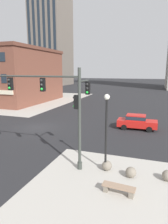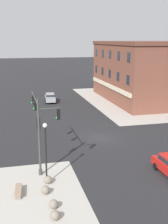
{
  "view_description": "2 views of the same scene",
  "coord_description": "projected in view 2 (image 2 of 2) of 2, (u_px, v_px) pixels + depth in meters",
  "views": [
    {
      "loc": [
        12.78,
        -19.91,
        6.59
      ],
      "look_at": [
        5.12,
        1.95,
        1.85
      ],
      "focal_mm": 32.29,
      "sensor_mm": 36.0,
      "label": 1
    },
    {
      "loc": [
        32.42,
        -9.99,
        11.61
      ],
      "look_at": [
        -0.24,
        -1.95,
        3.28
      ],
      "focal_mm": 47.34,
      "sensor_mm": 36.0,
      "label": 2
    }
  ],
  "objects": [
    {
      "name": "ground_plane",
      "position": [
        100.0,
        138.0,
        35.67
      ],
      "size": [
        320.0,
        320.0,
        0.0
      ],
      "primitive_type": "plane",
      "color": "#262628"
    },
    {
      "name": "bollard_sphere_curb_d",
      "position": [
        55.0,
        215.0,
        19.43
      ],
      "size": [
        0.67,
        0.67,
        0.67
      ],
      "primitive_type": "sphere",
      "color": "gray",
      "rests_on": "ground"
    },
    {
      "name": "bollard_sphere_curb_b",
      "position": [
        45.0,
        190.0,
        22.69
      ],
      "size": [
        0.67,
        0.67,
        0.67
      ],
      "primitive_type": "sphere",
      "color": "gray",
      "rests_on": "ground"
    },
    {
      "name": "car_main_northbound_far",
      "position": [
        50.0,
        97.0,
        55.73
      ],
      "size": [
        4.51,
        2.11,
        1.68
      ],
      "color": "#99999E",
      "rests_on": "ground"
    },
    {
      "name": "street_lamp_corner_near",
      "position": [
        46.0,
        146.0,
        23.68
      ],
      "size": [
        0.36,
        0.36,
        5.17
      ],
      "color": "black",
      "rests_on": "ground"
    },
    {
      "name": "bollard_sphere_curb_c",
      "position": [
        54.0,
        204.0,
        20.73
      ],
      "size": [
        0.67,
        0.67,
        0.67
      ],
      "primitive_type": "sphere",
      "color": "gray",
      "rests_on": "ground"
    },
    {
      "name": "storefront_block_near_corner",
      "position": [
        154.0,
        71.0,
        57.39
      ],
      "size": [
        23.03,
        18.5,
        11.22
      ],
      "color": "brown",
      "rests_on": "ground"
    },
    {
      "name": "bench_near_signal",
      "position": [
        18.0,
        190.0,
        22.62
      ],
      "size": [
        1.83,
        0.62,
        0.49
      ],
      "color": "#9E7F66",
      "rests_on": "ground"
    },
    {
      "name": "bollard_sphere_curb_a",
      "position": [
        48.0,
        180.0,
        24.33
      ],
      "size": [
        0.67,
        0.67,
        0.67
      ],
      "primitive_type": "sphere",
      "color": "gray",
      "rests_on": "ground"
    },
    {
      "name": "sidewalk_far_corner",
      "position": [
        167.0,
        99.0,
        59.16
      ],
      "size": [
        32.0,
        32.0,
        0.02
      ],
      "primitive_type": "cube",
      "color": "#B7B2A8",
      "rests_on": "ground"
    },
    {
      "name": "traffic_signal_main",
      "position": [
        40.0,
        122.0,
        26.21
      ],
      "size": [
        6.99,
        2.09,
        6.8
      ],
      "color": "#383D38",
      "rests_on": "ground"
    }
  ]
}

